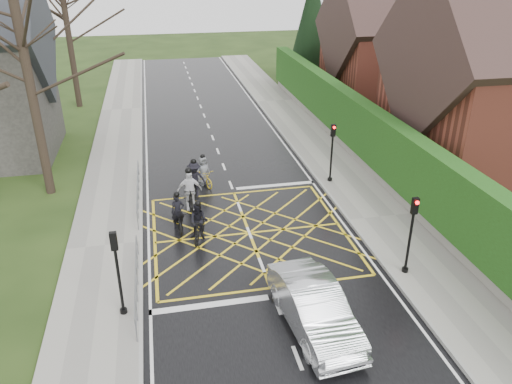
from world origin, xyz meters
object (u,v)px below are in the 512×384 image
object	(u,v)px
cyclist_lead	(203,175)
cyclist_mid	(195,183)
car	(314,308)
cyclist_back	(199,225)
cyclist_rear	(178,217)
cyclist_front	(190,195)

from	to	relation	value
cyclist_lead	cyclist_mid	bearing A→B (deg)	-136.14
cyclist_mid	car	size ratio (longest dim) A/B	0.46
cyclist_back	cyclist_rear	bearing A→B (deg)	145.40
cyclist_front	cyclist_back	bearing A→B (deg)	-88.77
cyclist_rear	cyclist_mid	world-z (taller)	cyclist_mid
cyclist_front	cyclist_lead	world-z (taller)	cyclist_front
cyclist_rear	cyclist_lead	xyz separation A→B (m)	(1.57, 4.31, 0.02)
cyclist_lead	car	distance (m)	11.82
cyclist_mid	cyclist_lead	size ratio (longest dim) A/B	1.17
cyclist_back	car	size ratio (longest dim) A/B	0.39
cyclist_front	car	size ratio (longest dim) A/B	0.45
cyclist_lead	car	xyz separation A→B (m)	(2.24, -11.60, 0.19)
cyclist_back	cyclist_front	xyz separation A→B (m)	(-0.14, 2.76, 0.10)
cyclist_rear	cyclist_back	world-z (taller)	cyclist_back
cyclist_mid	cyclist_lead	world-z (taller)	cyclist_mid
cyclist_lead	car	bearing A→B (deg)	-101.98
cyclist_back	cyclist_mid	size ratio (longest dim) A/B	0.86
cyclist_back	cyclist_lead	distance (m)	5.44
cyclist_back	car	xyz separation A→B (m)	(3.01, -6.22, 0.10)
cyclist_mid	cyclist_front	world-z (taller)	cyclist_front
cyclist_mid	cyclist_lead	distance (m)	1.44
cyclist_back	cyclist_lead	world-z (taller)	cyclist_back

